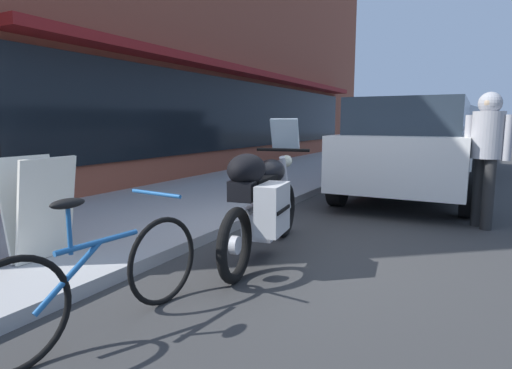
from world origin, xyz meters
TOP-DOWN VIEW (x-y plane):
  - ground_plane at (0.00, 0.00)m, footprint 80.00×80.00m
  - storefront_building at (6.73, 4.37)m, footprint 21.47×0.90m
  - sidewalk_curb at (9.00, 2.64)m, footprint 30.00×3.14m
  - touring_motorcycle at (-0.59, 0.26)m, footprint 2.20×0.85m
  - parked_bicycle at (-2.41, 0.52)m, footprint 1.75×0.48m
  - parked_minivan at (3.96, -0.53)m, footprint 4.87×2.15m
  - pedestrian_walking at (1.87, -1.67)m, footprint 0.48×0.54m
  - sandwich_board_sign at (-1.82, 1.94)m, footprint 0.55×0.41m
  - parked_car_down_block at (8.54, -0.61)m, footprint 4.73×2.42m

SIDE VIEW (x-z plane):
  - ground_plane at x=0.00m, z-range 0.00..0.00m
  - sidewalk_curb at x=9.00m, z-range 0.00..0.12m
  - parked_bicycle at x=-2.41m, z-range -0.09..0.83m
  - sandwich_board_sign at x=-1.82m, z-range 0.12..1.06m
  - touring_motorcycle at x=-0.59m, z-range -0.09..1.31m
  - parked_minivan at x=3.96m, z-range 0.06..1.79m
  - parked_car_down_block at x=8.54m, z-range 0.06..1.82m
  - pedestrian_walking at x=1.87m, z-range 0.23..1.96m
  - storefront_building at x=6.73m, z-range -0.09..7.50m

